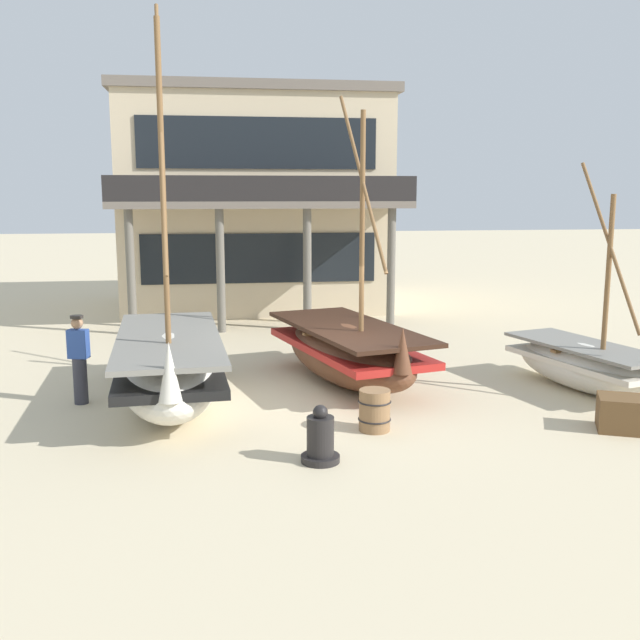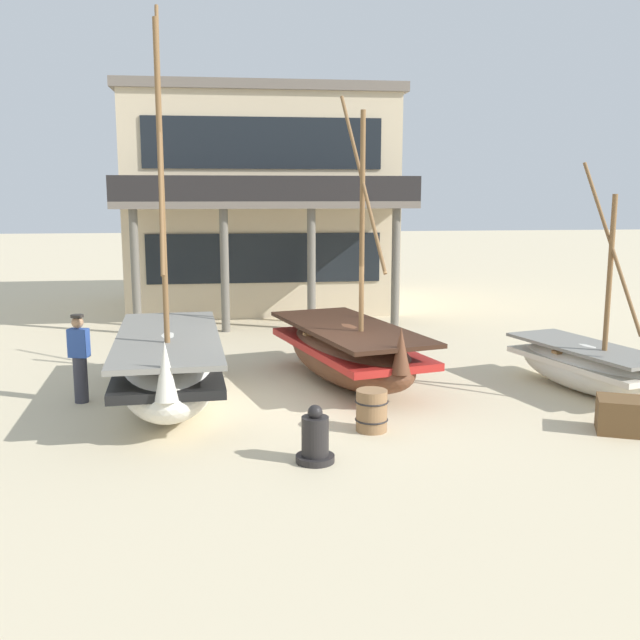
% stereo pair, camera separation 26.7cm
% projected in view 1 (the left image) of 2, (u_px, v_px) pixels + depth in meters
% --- Properties ---
extents(ground_plane, '(120.00, 120.00, 0.00)m').
position_uv_depth(ground_plane, '(328.00, 401.00, 13.83)').
color(ground_plane, beige).
extents(fishing_boat_near_left, '(2.98, 5.05, 5.84)m').
position_uv_depth(fishing_boat_near_left, '(349.00, 351.00, 15.09)').
color(fishing_boat_near_left, brown).
rests_on(fishing_boat_near_left, ground).
extents(fishing_boat_centre_large, '(2.20, 5.45, 7.26)m').
position_uv_depth(fishing_boat_centre_large, '(170.00, 366.00, 13.50)').
color(fishing_boat_centre_large, silver).
rests_on(fishing_boat_centre_large, ground).
extents(fishing_boat_far_right, '(2.20, 3.78, 4.51)m').
position_uv_depth(fishing_boat_far_right, '(586.00, 364.00, 14.55)').
color(fishing_boat_far_right, silver).
rests_on(fishing_boat_far_right, ground).
extents(fisherman_by_hull, '(0.40, 0.30, 1.68)m').
position_uv_depth(fisherman_by_hull, '(79.00, 360.00, 13.55)').
color(fisherman_by_hull, '#33333D').
rests_on(fisherman_by_hull, ground).
extents(capstan_winch, '(0.58, 0.58, 0.87)m').
position_uv_depth(capstan_winch, '(320.00, 440.00, 10.67)').
color(capstan_winch, black).
rests_on(capstan_winch, ground).
extents(wooden_barrel, '(0.56, 0.56, 0.70)m').
position_uv_depth(wooden_barrel, '(375.00, 410.00, 12.08)').
color(wooden_barrel, olive).
rests_on(wooden_barrel, ground).
extents(cargo_crate, '(0.91, 0.91, 0.58)m').
position_uv_depth(cargo_crate, '(620.00, 413.00, 12.11)').
color(cargo_crate, brown).
rests_on(cargo_crate, ground).
extents(harbor_building_main, '(8.96, 8.69, 7.26)m').
position_uv_depth(harbor_building_main, '(254.00, 201.00, 25.15)').
color(harbor_building_main, beige).
rests_on(harbor_building_main, ground).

